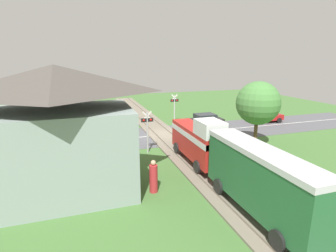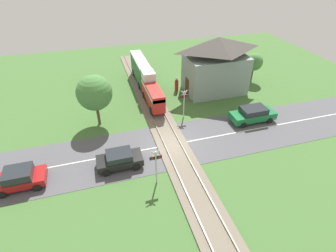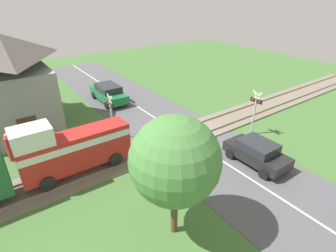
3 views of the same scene
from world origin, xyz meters
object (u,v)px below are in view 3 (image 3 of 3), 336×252
Objects in this scene: crossing_signal_west_approach at (255,107)px; pedestrian_by_station at (10,148)px; car_near_crossing at (257,152)px; car_far_side at (109,93)px; crossing_signal_east_approach at (111,111)px; station_building at (12,85)px.

crossing_signal_west_approach reaches higher than pedestrian_by_station.
car_near_crossing is at bearing 132.41° from crossing_signal_west_approach.
car_far_side is 7.17m from crossing_signal_east_approach.
car_near_crossing is 3.79m from crossing_signal_west_approach.
car_far_side is at bearing 11.64° from car_near_crossing.
crossing_signal_east_approach reaches higher than car_far_side.
pedestrian_by_station is (8.59, 11.46, 0.08)m from car_near_crossing.
station_building is (-0.98, 7.33, 2.42)m from car_far_side.
car_near_crossing is at bearing -126.83° from pedestrian_by_station.
crossing_signal_east_approach is 0.42× the size of station_building.
station_building is at bearing 50.45° from crossing_signal_west_approach.
car_far_side is at bearing 25.45° from crossing_signal_west_approach.
crossing_signal_west_approach is at bearing -47.59° from car_near_crossing.
car_far_side is at bearing -21.87° from crossing_signal_east_approach.
crossing_signal_east_approach is at bearing 36.57° from car_near_crossing.
car_far_side is 1.44× the size of crossing_signal_west_approach.
station_building reaches higher than crossing_signal_east_approach.
car_near_crossing is 1.15× the size of crossing_signal_east_approach.
station_building is at bearing 38.13° from car_near_crossing.
car_near_crossing is at bearing -141.87° from station_building.
pedestrian_by_station is at bearing 122.16° from car_far_side.
station_building reaches higher than car_far_side.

